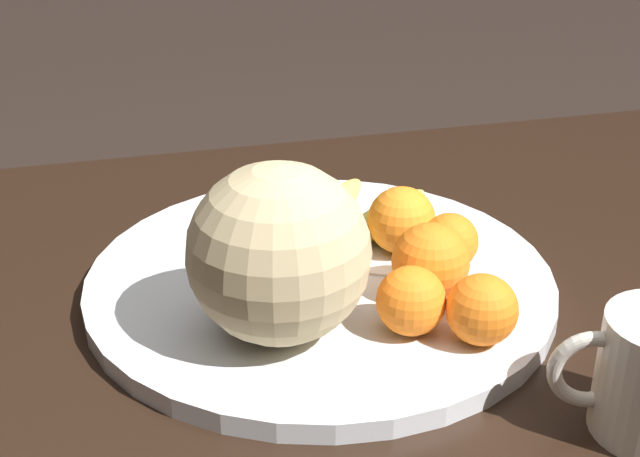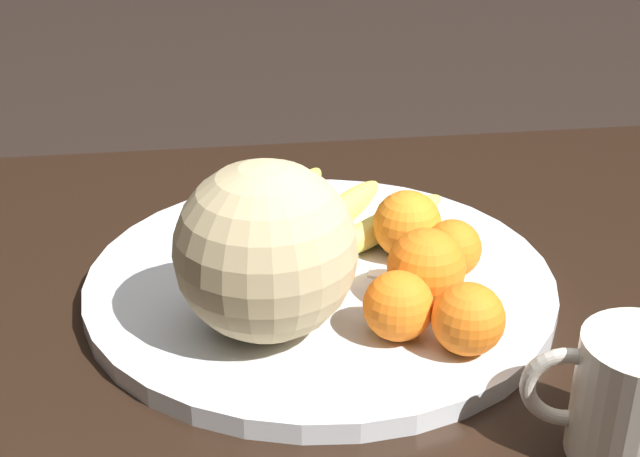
{
  "view_description": "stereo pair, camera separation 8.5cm",
  "coord_description": "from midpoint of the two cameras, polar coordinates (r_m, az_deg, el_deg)",
  "views": [
    {
      "loc": [
        0.25,
        0.71,
        1.2
      ],
      "look_at": [
        0.06,
        -0.03,
        0.82
      ],
      "focal_mm": 50.0,
      "sensor_mm": 36.0,
      "label": 1
    },
    {
      "loc": [
        0.17,
        0.72,
        1.2
      ],
      "look_at": [
        0.06,
        -0.03,
        0.82
      ],
      "focal_mm": 50.0,
      "sensor_mm": 36.0,
      "label": 2
    }
  ],
  "objects": [
    {
      "name": "orange_front_left",
      "position": [
        0.9,
        8.31,
        0.19
      ],
      "size": [
        0.07,
        0.07,
        0.07
      ],
      "color": "orange",
      "rests_on": "fruit_bowl"
    },
    {
      "name": "ceramic_mug",
      "position": [
        0.71,
        22.69,
        -10.12
      ],
      "size": [
        0.13,
        0.09,
        0.1
      ],
      "rotation": [
        0.0,
        0.0,
        6.0
      ],
      "color": "beige",
      "rests_on": "kitchen_table"
    },
    {
      "name": "orange_front_right",
      "position": [
        0.88,
        11.24,
        -1.33
      ],
      "size": [
        0.06,
        0.06,
        0.06
      ],
      "color": "orange",
      "rests_on": "fruit_bowl"
    },
    {
      "name": "orange_back_left",
      "position": [
        0.77,
        8.2,
        -5.02
      ],
      "size": [
        0.06,
        0.06,
        0.06
      ],
      "color": "orange",
      "rests_on": "fruit_bowl"
    },
    {
      "name": "melon",
      "position": [
        0.75,
        -0.27,
        -1.52
      ],
      "size": [
        0.16,
        0.16,
        0.16
      ],
      "color": "tan",
      "rests_on": "fruit_bowl"
    },
    {
      "name": "banana_bunch",
      "position": [
        0.96,
        3.51,
        0.78
      ],
      "size": [
        0.23,
        0.24,
        0.03
      ],
      "rotation": [
        0.0,
        0.0,
        4.06
      ],
      "color": "#473819",
      "rests_on": "fruit_bowl"
    },
    {
      "name": "orange_back_right",
      "position": [
        0.77,
        12.66,
        -5.77
      ],
      "size": [
        0.06,
        0.06,
        0.06
      ],
      "color": "orange",
      "rests_on": "fruit_bowl"
    },
    {
      "name": "orange_top_small",
      "position": [
        0.86,
        1.35,
        -1.28
      ],
      "size": [
        0.06,
        0.06,
        0.06
      ],
      "color": "orange",
      "rests_on": "fruit_bowl"
    },
    {
      "name": "produce_tag",
      "position": [
        0.88,
        8.25,
        -3.15
      ],
      "size": [
        0.07,
        0.05,
        0.0
      ],
      "rotation": [
        0.0,
        0.0,
        -0.45
      ],
      "color": "white",
      "rests_on": "fruit_bowl"
    },
    {
      "name": "kitchen_table",
      "position": [
        0.94,
        6.84,
        -10.52
      ],
      "size": [
        1.27,
        0.86,
        0.75
      ],
      "color": "black",
      "rests_on": "ground_plane"
    },
    {
      "name": "fruit_bowl",
      "position": [
        0.88,
        2.78,
        -3.46
      ],
      "size": [
        0.46,
        0.46,
        0.02
      ],
      "color": "silver",
      "rests_on": "kitchen_table"
    },
    {
      "name": "orange_mid_center",
      "position": [
        0.82,
        9.78,
        -2.54
      ],
      "size": [
        0.07,
        0.07,
        0.07
      ],
      "color": "orange",
      "rests_on": "fruit_bowl"
    }
  ]
}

